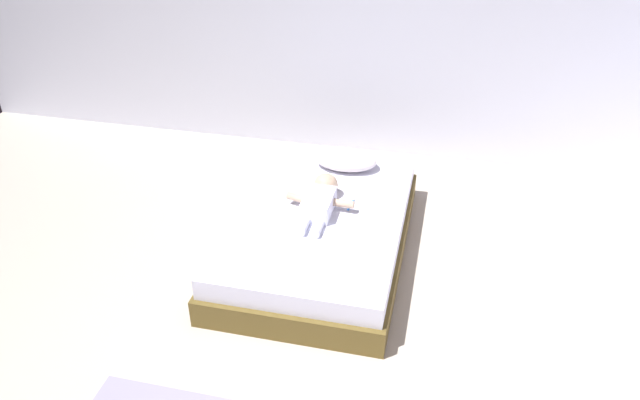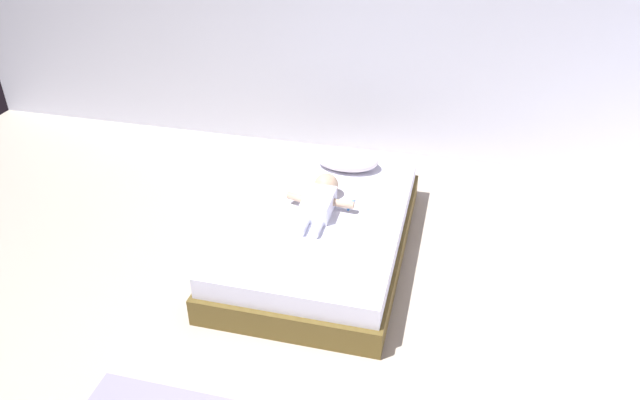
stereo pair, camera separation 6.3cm
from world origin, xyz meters
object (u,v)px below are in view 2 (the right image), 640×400
Objects in this scene: baby at (321,199)px; toothbrush at (351,204)px; bed at (320,232)px; pillow at (347,160)px.

baby is 4.22× the size of toothbrush.
bed is at bearing -144.84° from toothbrush.
toothbrush is (0.20, 0.14, 0.19)m from bed.
toothbrush is (0.15, -0.55, -0.07)m from pillow.
baby is at bearing -95.46° from pillow.
pillow is 3.27× the size of toothbrush.
baby is (-0.01, 0.05, 0.26)m from bed.
baby reaches higher than bed.
pillow reaches higher than bed.
toothbrush is at bearing 35.16° from bed.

